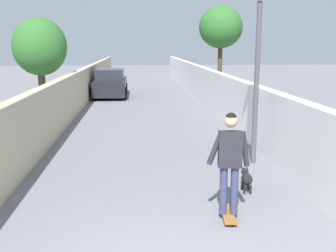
% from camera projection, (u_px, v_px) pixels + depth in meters
% --- Properties ---
extents(ground_plane, '(80.00, 80.00, 0.00)m').
position_uv_depth(ground_plane, '(146.00, 109.00, 18.40)').
color(ground_plane, slate).
extents(wall_left, '(48.00, 0.30, 1.71)m').
position_uv_depth(wall_left, '(70.00, 97.00, 16.05)').
color(wall_left, tan).
rests_on(wall_left, ground).
extents(fence_right, '(48.00, 0.30, 1.74)m').
position_uv_depth(fence_right, '(221.00, 95.00, 16.49)').
color(fence_right, white).
rests_on(fence_right, ground).
extents(tree_right_near, '(2.45, 2.45, 4.99)m').
position_uv_depth(tree_right_near, '(221.00, 28.00, 22.86)').
color(tree_right_near, '#473523').
rests_on(tree_right_near, ground).
extents(tree_left_mid, '(2.17, 2.17, 3.97)m').
position_uv_depth(tree_left_mid, '(40.00, 47.00, 16.56)').
color(tree_left_mid, '#473523').
rests_on(tree_left_mid, ground).
extents(lamp_post, '(0.36, 0.36, 4.20)m').
position_uv_depth(lamp_post, '(258.00, 44.00, 9.51)').
color(lamp_post, '#4C4C51').
rests_on(lamp_post, ground).
extents(skateboard, '(0.82, 0.28, 0.08)m').
position_uv_depth(skateboard, '(228.00, 214.00, 6.87)').
color(skateboard, brown).
rests_on(skateboard, ground).
extents(person_skateboarder, '(0.26, 0.71, 1.72)m').
position_uv_depth(person_skateboarder, '(230.00, 156.00, 6.67)').
color(person_skateboarder, '#333859').
rests_on(person_skateboarder, skateboard).
extents(dog, '(1.54, 0.77, 1.06)m').
position_uv_depth(dog, '(246.00, 178.00, 8.08)').
color(dog, black).
rests_on(dog, ground).
extents(car_near, '(4.36, 1.80, 1.54)m').
position_uv_depth(car_near, '(111.00, 84.00, 22.93)').
color(car_near, black).
rests_on(car_near, ground).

